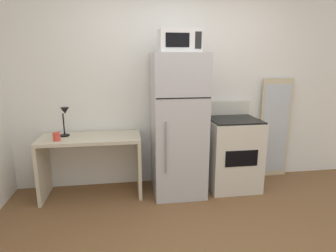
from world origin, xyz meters
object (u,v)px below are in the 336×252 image
desk_lamp (65,117)px  leaning_mirror (275,129)px  coffee_mug (57,137)px  microwave (179,41)px  refrigerator (178,125)px  oven_range (232,153)px  desk (91,154)px

desk_lamp → leaning_mirror: size_ratio=0.25×
coffee_mug → microwave: 1.77m
coffee_mug → refrigerator: size_ratio=0.06×
coffee_mug → refrigerator: refrigerator is taller
desk_lamp → microwave: 1.61m
desk_lamp → coffee_mug: bearing=-112.0°
coffee_mug → oven_range: bearing=2.4°
desk → leaning_mirror: 2.52m
refrigerator → desk: bearing=176.8°
oven_range → refrigerator: bearing=-177.9°
desk_lamp → microwave: (1.35, -0.13, 0.87)m
desk → desk_lamp: desk_lamp is taller
desk_lamp → oven_range: 2.14m
desk → coffee_mug: size_ratio=12.53×
coffee_mug → oven_range: (2.14, 0.09, -0.33)m
desk_lamp → leaning_mirror: leaning_mirror is taller
desk → desk_lamp: bearing=169.5°
desk → coffee_mug: 0.46m
coffee_mug → microwave: size_ratio=0.21×
coffee_mug → desk: bearing=18.9°
desk → coffee_mug: bearing=-161.1°
desk → coffee_mug: coffee_mug is taller
refrigerator → microwave: bearing=-89.7°
oven_range → leaning_mirror: (0.71, 0.26, 0.23)m
refrigerator → leaning_mirror: bearing=11.1°
leaning_mirror → oven_range: bearing=-160.3°
refrigerator → microwave: microwave is taller
microwave → oven_range: size_ratio=0.42×
desk_lamp → oven_range: bearing=-2.4°
desk → refrigerator: bearing=-3.2°
oven_range → coffee_mug: bearing=-177.6°
desk → oven_range: size_ratio=1.08×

